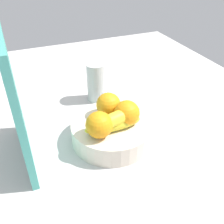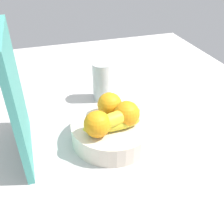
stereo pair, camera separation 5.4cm
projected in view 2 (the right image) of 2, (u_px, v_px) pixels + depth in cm
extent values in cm
cube|color=#B8B3B1|center=(114.00, 139.00, 83.17)|extent=(180.00, 140.00, 3.00)
cylinder|color=beige|center=(112.00, 131.00, 79.18)|extent=(25.12, 25.12, 6.42)
sphere|color=orange|center=(110.00, 105.00, 78.66)|extent=(7.68, 7.68, 7.68)
sphere|color=orange|center=(97.00, 124.00, 70.50)|extent=(7.68, 7.68, 7.68)
sphere|color=orange|center=(127.00, 114.00, 74.61)|extent=(7.68, 7.68, 7.68)
ellipsoid|color=yellow|center=(112.00, 125.00, 73.28)|extent=(4.52, 17.12, 4.00)
ellipsoid|color=yellow|center=(115.00, 118.00, 72.07)|extent=(7.87, 17.46, 4.00)
cube|color=teal|center=(16.00, 99.00, 66.88)|extent=(28.01, 2.01, 36.00)
cylinder|color=#B6BAB7|center=(102.00, 82.00, 97.02)|extent=(7.11, 7.11, 14.94)
cylinder|color=silver|center=(110.00, 94.00, 102.85)|extent=(7.53, 7.53, 1.25)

